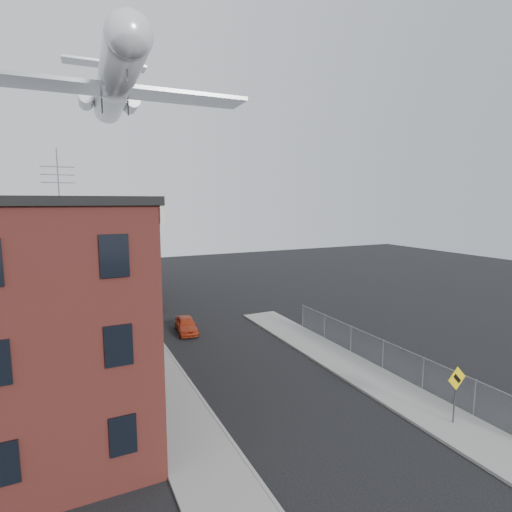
{
  "coord_description": "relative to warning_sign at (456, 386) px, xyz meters",
  "views": [
    {
      "loc": [
        -9.89,
        -12.43,
        10.13
      ],
      "look_at": [
        0.36,
        8.87,
        6.89
      ],
      "focal_mm": 28.0,
      "sensor_mm": 36.0,
      "label": 1
    }
  ],
  "objects": [
    {
      "name": "street_tree",
      "position": [
        -10.87,
        28.95,
        1.57
      ],
      "size": [
        3.22,
        3.2,
        5.2
      ],
      "color": "black",
      "rests_on": "ground"
    },
    {
      "name": "airplane",
      "position": [
        -10.74,
        27.42,
        18.49
      ],
      "size": [
        22.48,
        25.66,
        7.45
      ],
      "color": "silver",
      "rests_on": "ground"
    },
    {
      "name": "utility_pole",
      "position": [
        -11.2,
        19.03,
        2.79
      ],
      "size": [
        1.8,
        0.26,
        9.0
      ],
      "color": "black",
      "rests_on": "ground"
    },
    {
      "name": "chainlink_fence",
      "position": [
        1.4,
        6.03,
        -0.89
      ],
      "size": [
        0.06,
        18.06,
        1.9
      ],
      "color": "gray",
      "rests_on": "ground"
    },
    {
      "name": "car_mid",
      "position": [
        -8.27,
        26.22,
        -1.35
      ],
      "size": [
        1.16,
        3.25,
        1.07
      ],
      "primitive_type": "imported",
      "rotation": [
        0.0,
        0.0,
        0.01
      ],
      "color": "black",
      "rests_on": "ground"
    },
    {
      "name": "car_far",
      "position": [
        -7.4,
        33.07,
        -1.25
      ],
      "size": [
        2.04,
        4.48,
        1.27
      ],
      "primitive_type": "imported",
      "rotation": [
        0.0,
        0.0,
        0.06
      ],
      "color": "slate",
      "rests_on": "ground"
    },
    {
      "name": "row_house_e",
      "position": [
        -17.56,
        45.53,
        3.25
      ],
      "size": [
        11.98,
        7.0,
        10.3
      ],
      "color": "slate",
      "rests_on": "ground"
    },
    {
      "name": "car_near",
      "position": [
        -7.4,
        17.97,
        -1.26
      ],
      "size": [
        1.9,
        3.83,
        1.26
      ],
      "primitive_type": "imported",
      "rotation": [
        0.0,
        0.0,
        -0.12
      ],
      "color": "#B33517",
      "rests_on": "ground"
    },
    {
      "name": "row_house_c",
      "position": [
        -17.56,
        31.53,
        3.25
      ],
      "size": [
        11.98,
        7.0,
        10.3
      ],
      "color": "slate",
      "rests_on": "ground"
    },
    {
      "name": "corner_building",
      "position": [
        -17.6,
        8.03,
        3.28
      ],
      "size": [
        10.31,
        12.3,
        12.15
      ],
      "color": "#3D1813",
      "rests_on": "ground"
    },
    {
      "name": "curb_right",
      "position": [
        -1.55,
        7.03,
        -1.81
      ],
      "size": [
        0.15,
        26.0,
        0.14
      ],
      "primitive_type": "cube",
      "color": "gray",
      "rests_on": "ground"
    },
    {
      "name": "row_house_b",
      "position": [
        -17.56,
        24.53,
        3.25
      ],
      "size": [
        11.98,
        7.0,
        10.3
      ],
      "color": "gray",
      "rests_on": "ground"
    },
    {
      "name": "sidewalk_left",
      "position": [
        -11.1,
        25.03,
        -1.82
      ],
      "size": [
        3.0,
        62.0,
        0.12
      ],
      "primitive_type": "cube",
      "color": "gray",
      "rests_on": "ground"
    },
    {
      "name": "row_house_a",
      "position": [
        -17.56,
        17.53,
        3.25
      ],
      "size": [
        11.98,
        7.0,
        10.3
      ],
      "color": "slate",
      "rests_on": "ground"
    },
    {
      "name": "row_house_d",
      "position": [
        -17.56,
        38.53,
        3.25
      ],
      "size": [
        11.98,
        7.0,
        10.3
      ],
      "color": "gray",
      "rests_on": "ground"
    },
    {
      "name": "curb_left",
      "position": [
        -9.65,
        25.03,
        -1.81
      ],
      "size": [
        0.15,
        62.0,
        0.14
      ],
      "primitive_type": "cube",
      "color": "gray",
      "rests_on": "ground"
    },
    {
      "name": "ground",
      "position": [
        -5.6,
        1.03,
        -1.88
      ],
      "size": [
        120.0,
        120.0,
        0.0
      ],
      "primitive_type": "plane",
      "color": "black",
      "rests_on": "ground"
    },
    {
      "name": "sidewalk_right",
      "position": [
        -0.1,
        7.03,
        -1.82
      ],
      "size": [
        3.0,
        26.0,
        0.12
      ],
      "primitive_type": "cube",
      "color": "gray",
      "rests_on": "ground"
    },
    {
      "name": "warning_sign",
      "position": [
        0.0,
        0.0,
        0.0
      ],
      "size": [
        1.1,
        0.11,
        2.8
      ],
      "color": "#515156",
      "rests_on": "ground"
    }
  ]
}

